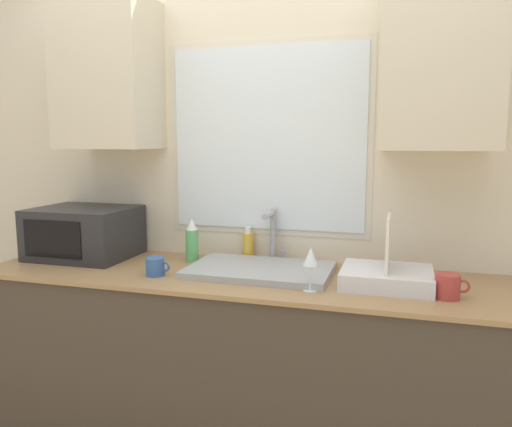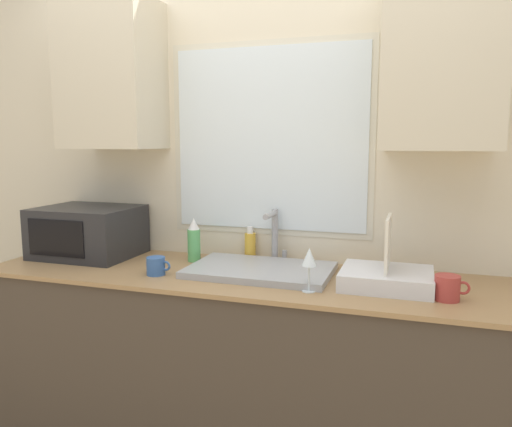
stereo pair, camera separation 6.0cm
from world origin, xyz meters
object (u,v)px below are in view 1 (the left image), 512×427
(dish_rack, at_px, (387,275))
(mug_near_sink, at_px, (155,267))
(faucet, at_px, (273,231))
(microwave, at_px, (84,232))
(soap_bottle, at_px, (248,245))
(spray_bottle, at_px, (192,241))
(wine_glass, at_px, (311,259))

(dish_rack, distance_m, mug_near_sink, 0.99)
(faucet, distance_m, mug_near_sink, 0.59)
(microwave, bearing_deg, faucet, 9.22)
(mug_near_sink, bearing_deg, dish_rack, 7.30)
(dish_rack, bearing_deg, soap_bottle, 157.25)
(spray_bottle, distance_m, soap_bottle, 0.28)
(soap_bottle, bearing_deg, microwave, -167.14)
(mug_near_sink, height_order, wine_glass, wine_glass)
(dish_rack, distance_m, soap_bottle, 0.74)
(dish_rack, relative_size, soap_bottle, 2.19)
(wine_glass, bearing_deg, dish_rack, 29.14)
(wine_glass, bearing_deg, spray_bottle, 153.58)
(microwave, height_order, wine_glass, microwave)
(spray_bottle, xyz_separation_m, soap_bottle, (0.25, 0.13, -0.03))
(dish_rack, distance_m, spray_bottle, 0.95)
(faucet, distance_m, microwave, 0.97)
(spray_bottle, height_order, mug_near_sink, spray_bottle)
(microwave, distance_m, mug_near_sink, 0.57)
(faucet, bearing_deg, mug_near_sink, -138.86)
(faucet, relative_size, soap_bottle, 1.57)
(dish_rack, bearing_deg, spray_bottle, 170.21)
(wine_glass, bearing_deg, microwave, 167.94)
(faucet, bearing_deg, wine_glass, -57.83)
(faucet, xyz_separation_m, wine_glass, (0.26, -0.41, -0.02))
(faucet, relative_size, dish_rack, 0.72)
(microwave, bearing_deg, mug_near_sink, -23.51)
(mug_near_sink, bearing_deg, wine_glass, -2.80)
(microwave, distance_m, soap_bottle, 0.84)
(faucet, relative_size, microwave, 0.54)
(microwave, relative_size, spray_bottle, 2.26)
(microwave, bearing_deg, wine_glass, -12.06)
(faucet, xyz_separation_m, spray_bottle, (-0.38, -0.09, -0.05))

